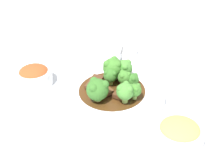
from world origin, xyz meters
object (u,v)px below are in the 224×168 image
Objects in this scene: broccoli_floret_2 at (97,89)px; beef_strip_2 at (102,89)px; beef_strip_0 at (94,82)px; broccoli_floret_3 at (135,90)px; broccoli_floret_0 at (124,68)px; side_bowl_appetizer at (179,132)px; serving_spoon at (116,69)px; broccoli_floret_4 at (110,75)px; broccoli_floret_1 at (125,91)px; side_bowl_kimchi at (34,75)px; main_plate at (112,92)px; beef_strip_1 at (123,93)px; broccoli_floret_7 at (113,67)px; broccoli_floret_5 at (124,77)px; broccoli_floret_6 at (132,80)px; sauce_dish at (125,51)px.

beef_strip_2 is at bearing -85.17° from broccoli_floret_2.
broccoli_floret_3 is (-0.12, 0.03, 0.02)m from beef_strip_0.
broccoli_floret_0 is 0.50× the size of side_bowl_appetizer.
broccoli_floret_0 is at bearing 141.02° from serving_spoon.
broccoli_floret_0 is at bearing -120.42° from broccoli_floret_4.
broccoli_floret_1 is (-0.04, 0.10, 0.00)m from broccoli_floret_0.
side_bowl_kimchi is at bearing 27.67° from serving_spoon.
side_bowl_kimchi reaches higher than serving_spoon.
main_plate is at bearing -174.59° from side_bowl_kimchi.
broccoli_floret_4 is at bearing -26.85° from broccoli_floret_3.
broccoli_floret_4 is 0.22× the size of serving_spoon.
serving_spoon is (0.01, -0.06, -0.02)m from broccoli_floret_4.
broccoli_floret_2 is (0.05, 0.04, 0.03)m from beef_strip_1.
beef_strip_2 is (-0.03, 0.02, 0.00)m from beef_strip_0.
broccoli_floret_7 is 0.25m from side_bowl_appetizer.
main_plate is 6.05× the size of broccoli_floret_5.
broccoli_floret_6 is at bearing 162.22° from broccoli_floret_7.
side_bowl_kimchi is 0.91× the size of side_bowl_appetizer.
broccoli_floret_5 is 0.42× the size of side_bowl_appetizer.
broccoli_floret_0 is 0.04m from broccoli_floret_4.
broccoli_floret_3 is at bearing 134.91° from broccoli_floret_5.
broccoli_floret_7 reaches higher than broccoli_floret_6.
beef_strip_1 is at bearing 74.72° from broccoli_floret_6.
beef_strip_2 is at bearing 76.08° from broccoli_floret_4.
broccoli_floret_3 reaches higher than beef_strip_2.
beef_strip_0 is at bearing 17.49° from broccoli_floret_4.
broccoli_floret_2 reaches higher than beef_strip_0.
broccoli_floret_1 reaches higher than broccoli_floret_6.
broccoli_floret_1 is 0.06m from broccoli_floret_5.
broccoli_floret_7 is at bearing -134.74° from beef_strip_0.
broccoli_floret_7 reaches higher than broccoli_floret_4.
broccoli_floret_3 is (-0.09, 0.00, 0.02)m from beef_strip_2.
broccoli_floret_1 is 0.54× the size of side_bowl_kimchi.
broccoli_floret_6 is 0.06m from broccoli_floret_7.
broccoli_floret_2 reaches higher than side_bowl_kimchi.
broccoli_floret_5 is at bearing 125.54° from serving_spoon.
sauce_dish is (0.08, -0.20, -0.03)m from broccoli_floret_6.
broccoli_floret_7 is at bearing -36.33° from side_bowl_appetizer.
broccoli_floret_3 reaches higher than beef_strip_0.
broccoli_floret_4 is 0.21m from side_bowl_kimchi.
broccoli_floret_6 is at bearing 112.60° from sauce_dish.
broccoli_floret_5 is (-0.01, 0.04, -0.00)m from broccoli_floret_0.
broccoli_floret_0 is 0.10m from broccoli_floret_1.
broccoli_floret_1 is at bearing -167.21° from broccoli_floret_2.
broccoli_floret_3 is at bearing 177.52° from beef_strip_2.
beef_strip_0 is 0.05m from broccoli_floret_4.
main_plate is at bearing 78.64° from broccoli_floret_0.
broccoli_floret_5 is (0.02, -0.06, -0.00)m from broccoli_floret_1.
main_plate is at bearing -23.68° from beef_strip_1.
beef_strip_0 is at bearing 39.38° from broccoli_floret_0.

